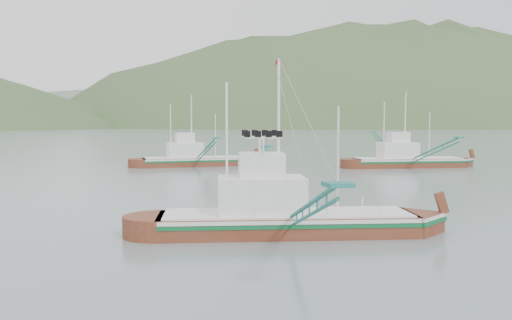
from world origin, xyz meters
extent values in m
plane|color=slate|center=(0.00, 0.00, 0.00)|extent=(1200.00, 1200.00, 0.00)
cube|color=#5C2513|center=(-0.56, -2.66, 0.17)|extent=(13.52, 5.71, 1.75)
cube|color=silver|center=(-0.56, -2.66, 0.92)|extent=(13.28, 5.73, 0.19)
cube|color=#0D5B2D|center=(-0.56, -2.66, 0.70)|extent=(13.28, 5.75, 0.19)
cube|color=silver|center=(-0.56, -2.66, 1.09)|extent=(12.85, 5.42, 0.10)
cube|color=silver|center=(-1.85, -2.43, 2.01)|extent=(4.79, 3.51, 1.92)
cube|color=silver|center=(-1.85, -2.43, 3.59)|extent=(2.57, 2.29, 1.22)
cylinder|color=white|center=(-0.99, -2.58, 4.98)|extent=(0.14, 0.14, 7.87)
cylinder|color=white|center=(-3.57, -2.13, 4.39)|extent=(0.12, 0.12, 6.69)
cylinder|color=white|center=(2.03, -3.11, 3.80)|extent=(0.10, 0.10, 5.51)
cube|color=#5C2513|center=(25.84, 32.42, 0.18)|extent=(13.75, 4.83, 1.80)
cube|color=silver|center=(25.84, 32.42, 0.94)|extent=(13.49, 4.88, 0.20)
cube|color=#0D5B2D|center=(25.84, 32.42, 0.72)|extent=(13.49, 4.90, 0.20)
cube|color=silver|center=(25.84, 32.42, 1.12)|extent=(13.07, 4.59, 0.11)
cube|color=silver|center=(24.50, 32.54, 2.07)|extent=(4.74, 3.28, 1.98)
cube|color=silver|center=(24.50, 32.54, 3.68)|extent=(2.51, 2.19, 1.26)
cylinder|color=white|center=(25.39, 32.46, 5.12)|extent=(0.14, 0.14, 8.09)
cylinder|color=white|center=(22.71, 32.71, 4.51)|extent=(0.13, 0.13, 6.87)
cylinder|color=white|center=(28.52, 32.17, 3.91)|extent=(0.11, 0.11, 5.66)
cube|color=#5C2513|center=(0.89, 40.59, 0.17)|extent=(13.18, 4.06, 1.74)
cube|color=silver|center=(0.89, 40.59, 0.91)|extent=(12.93, 4.12, 0.19)
cube|color=#0D5B2D|center=(0.89, 40.59, 0.70)|extent=(12.93, 4.14, 0.19)
cube|color=silver|center=(0.89, 40.59, 1.09)|extent=(12.52, 3.86, 0.10)
cube|color=silver|center=(-0.42, 40.53, 2.00)|extent=(4.47, 2.97, 1.91)
cube|color=silver|center=(-0.42, 40.53, 3.56)|extent=(2.34, 2.01, 1.22)
cylinder|color=white|center=(0.45, 40.57, 4.96)|extent=(0.14, 0.14, 7.82)
cylinder|color=white|center=(-2.15, 40.45, 4.37)|extent=(0.12, 0.12, 6.65)
cylinder|color=white|center=(3.49, 40.70, 3.78)|extent=(0.10, 0.10, 5.48)
ellipsoid|color=#395129|center=(240.00, 430.00, 0.00)|extent=(684.00, 432.00, 306.00)
ellipsoid|color=slate|center=(30.00, 560.00, 0.00)|extent=(960.00, 400.00, 240.00)
camera|label=1|loc=(-9.17, -30.25, 5.91)|focal=40.00mm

